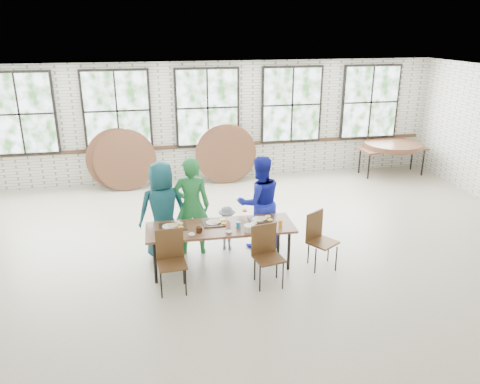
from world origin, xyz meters
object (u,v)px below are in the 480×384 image
(chair_near_left, at_px, (171,255))
(storage_table, at_px, (392,150))
(chair_near_right, at_px, (266,250))
(dining_table, at_px, (220,229))

(chair_near_left, relative_size, storage_table, 0.51)
(chair_near_left, xyz_separation_m, chair_near_right, (1.46, -0.11, 0.00))
(dining_table, height_order, storage_table, same)
(chair_near_right, bearing_deg, storage_table, 34.32)
(chair_near_left, height_order, chair_near_right, same)
(dining_table, bearing_deg, chair_near_left, -148.12)
(chair_near_left, bearing_deg, dining_table, 26.70)
(chair_near_left, relative_size, chair_near_right, 1.00)
(chair_near_right, distance_m, storage_table, 6.73)
(dining_table, xyz_separation_m, chair_near_left, (-0.84, -0.49, -0.13))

